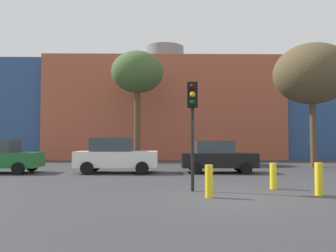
% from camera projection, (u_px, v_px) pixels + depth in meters
% --- Properties ---
extents(ground_plane, '(200.00, 200.00, 0.00)m').
position_uv_depth(ground_plane, '(231.00, 198.00, 10.46)').
color(ground_plane, '#38383A').
extents(building_backdrop, '(40.40, 10.34, 11.51)m').
position_uv_depth(building_backdrop, '(165.00, 112.00, 35.28)').
color(building_backdrop, '#B2563D').
rests_on(building_backdrop, ground_plane).
extents(parked_car_1, '(4.40, 2.16, 1.91)m').
position_uv_depth(parked_car_1, '(116.00, 155.00, 18.40)').
color(parked_car_1, white).
rests_on(parked_car_1, ground_plane).
extents(parked_car_2, '(4.03, 1.98, 1.75)m').
position_uv_depth(parked_car_2, '(217.00, 157.00, 18.48)').
color(parked_car_2, black).
rests_on(parked_car_2, ground_plane).
extents(traffic_light_island, '(0.37, 0.36, 3.82)m').
position_uv_depth(traffic_light_island, '(192.00, 111.00, 11.89)').
color(traffic_light_island, black).
rests_on(traffic_light_island, ground_plane).
extents(bare_tree_0, '(4.99, 4.99, 8.14)m').
position_uv_depth(bare_tree_0, '(312.00, 74.00, 22.31)').
color(bare_tree_0, brown).
rests_on(bare_tree_0, ground_plane).
extents(bare_tree_1, '(4.07, 4.07, 8.74)m').
position_uv_depth(bare_tree_1, '(137.00, 73.00, 26.53)').
color(bare_tree_1, brown).
rests_on(bare_tree_1, ground_plane).
extents(bollard_yellow_0, '(0.24, 0.24, 1.05)m').
position_uv_depth(bollard_yellow_0, '(319.00, 179.00, 10.91)').
color(bollard_yellow_0, yellow).
rests_on(bollard_yellow_0, ground_plane).
extents(bollard_yellow_1, '(0.24, 0.24, 1.01)m').
position_uv_depth(bollard_yellow_1, '(209.00, 181.00, 10.48)').
color(bollard_yellow_1, yellow).
rests_on(bollard_yellow_1, ground_plane).
extents(bollard_yellow_2, '(0.24, 0.24, 0.95)m').
position_uv_depth(bollard_yellow_2, '(273.00, 176.00, 12.30)').
color(bollard_yellow_2, yellow).
rests_on(bollard_yellow_2, ground_plane).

